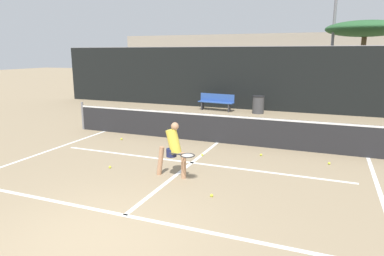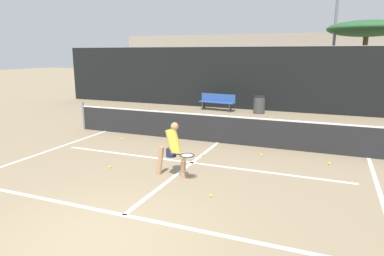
# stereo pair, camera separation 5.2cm
# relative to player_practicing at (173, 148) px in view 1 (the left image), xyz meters

# --- Properties ---
(ground_plane) EXTENTS (100.00, 100.00, 0.00)m
(ground_plane) POSITION_rel_player_practicing_xyz_m (0.01, -3.08, -0.73)
(ground_plane) COLOR #937F60
(court_baseline_near) EXTENTS (11.00, 0.10, 0.01)m
(court_baseline_near) POSITION_rel_player_practicing_xyz_m (0.01, -2.17, -0.73)
(court_baseline_near) COLOR white
(court_baseline_near) RESTS_ON ground
(court_service_line) EXTENTS (8.25, 0.10, 0.01)m
(court_service_line) POSITION_rel_player_practicing_xyz_m (0.01, 1.16, -0.73)
(court_service_line) COLOR white
(court_service_line) RESTS_ON ground
(court_center_mark) EXTENTS (0.10, 5.63, 0.01)m
(court_center_mark) POSITION_rel_player_practicing_xyz_m (0.01, 0.64, -0.73)
(court_center_mark) COLOR white
(court_center_mark) RESTS_ON ground
(court_sideline_left) EXTENTS (0.10, 6.63, 0.01)m
(court_sideline_left) POSITION_rel_player_practicing_xyz_m (-4.50, 0.64, -0.73)
(court_sideline_left) COLOR white
(court_sideline_left) RESTS_ON ground
(court_sideline_right) EXTENTS (0.10, 6.63, 0.01)m
(court_sideline_right) POSITION_rel_player_practicing_xyz_m (4.52, 0.64, -0.73)
(court_sideline_right) COLOR white
(court_sideline_right) RESTS_ON ground
(net) EXTENTS (11.09, 0.09, 1.07)m
(net) POSITION_rel_player_practicing_xyz_m (0.01, 3.46, -0.22)
(net) COLOR slate
(net) RESTS_ON ground
(fence_back) EXTENTS (24.00, 0.06, 3.26)m
(fence_back) POSITION_rel_player_practicing_xyz_m (0.01, 10.59, 0.89)
(fence_back) COLOR black
(fence_back) RESTS_ON ground
(player_practicing) EXTENTS (1.09, 0.52, 1.35)m
(player_practicing) POSITION_rel_player_practicing_xyz_m (0.00, 0.00, 0.00)
(player_practicing) COLOR tan
(player_practicing) RESTS_ON ground
(tennis_ball_scattered_0) EXTENTS (0.07, 0.07, 0.07)m
(tennis_ball_scattered_0) POSITION_rel_player_practicing_xyz_m (-1.80, -0.06, -0.70)
(tennis_ball_scattered_0) COLOR #D1E033
(tennis_ball_scattered_0) RESTS_ON ground
(tennis_ball_scattered_1) EXTENTS (0.07, 0.07, 0.07)m
(tennis_ball_scattered_1) POSITION_rel_player_practicing_xyz_m (-3.16, 2.57, -0.70)
(tennis_ball_scattered_1) COLOR #D1E033
(tennis_ball_scattered_1) RESTS_ON ground
(tennis_ball_scattered_2) EXTENTS (0.07, 0.07, 0.07)m
(tennis_ball_scattered_2) POSITION_rel_player_practicing_xyz_m (3.49, 2.39, -0.70)
(tennis_ball_scattered_2) COLOR #D1E033
(tennis_ball_scattered_2) RESTS_ON ground
(tennis_ball_scattered_3) EXTENTS (0.07, 0.07, 0.07)m
(tennis_ball_scattered_3) POSITION_rel_player_practicing_xyz_m (0.06, 1.86, -0.70)
(tennis_ball_scattered_3) COLOR #D1E033
(tennis_ball_scattered_3) RESTS_ON ground
(tennis_ball_scattered_4) EXTENTS (0.07, 0.07, 0.07)m
(tennis_ball_scattered_4) POSITION_rel_player_practicing_xyz_m (1.24, -0.79, -0.70)
(tennis_ball_scattered_4) COLOR #D1E033
(tennis_ball_scattered_4) RESTS_ON ground
(tennis_ball_scattered_5) EXTENTS (0.07, 0.07, 0.07)m
(tennis_ball_scattered_5) POSITION_rel_player_practicing_xyz_m (1.65, 2.50, -0.70)
(tennis_ball_scattered_5) COLOR #D1E033
(tennis_ball_scattered_5) RESTS_ON ground
(courtside_bench) EXTENTS (1.93, 0.60, 0.86)m
(courtside_bench) POSITION_rel_player_practicing_xyz_m (-2.02, 9.62, -0.25)
(courtside_bench) COLOR #2D519E
(courtside_bench) RESTS_ON ground
(trash_bin) EXTENTS (0.59, 0.59, 0.87)m
(trash_bin) POSITION_rel_player_practicing_xyz_m (0.16, 9.58, -0.30)
(trash_bin) COLOR #3F3F42
(trash_bin) RESTS_ON ground
(parked_car) EXTENTS (1.77, 3.99, 1.50)m
(parked_car) POSITION_rel_player_practicing_xyz_m (-2.40, 13.54, -0.10)
(parked_car) COLOR silver
(parked_car) RESTS_ON ground
(floodlight_mast) EXTENTS (1.10, 0.24, 7.93)m
(floodlight_mast) POSITION_rel_player_practicing_xyz_m (3.30, 14.40, 4.36)
(floodlight_mast) COLOR slate
(floodlight_mast) RESTS_ON ground
(tree_west) EXTENTS (4.31, 4.31, 4.71)m
(tree_west) POSITION_rel_player_practicing_xyz_m (4.96, 15.21, 3.49)
(tree_west) COLOR brown
(tree_west) RESTS_ON ground
(building_far) EXTENTS (36.00, 2.40, 4.72)m
(building_far) POSITION_rel_player_practicing_xyz_m (0.01, 27.88, 1.63)
(building_far) COLOR gray
(building_far) RESTS_ON ground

